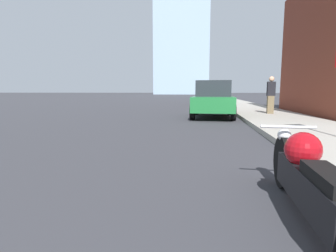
{
  "coord_description": "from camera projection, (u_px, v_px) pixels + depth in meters",
  "views": [
    {
      "loc": [
        2.12,
        2.61,
        1.2
      ],
      "look_at": [
        1.48,
        7.49,
        0.54
      ],
      "focal_mm": 28.0,
      "sensor_mm": 36.0,
      "label": 1
    }
  ],
  "objects": [
    {
      "name": "sidewalk",
      "position": [
        225.0,
        99.0,
        36.5
      ],
      "size": [
        3.0,
        240.0,
        0.15
      ],
      "color": "#9E998E",
      "rests_on": "ground_plane"
    },
    {
      "name": "motorcycle",
      "position": [
        310.0,
        181.0,
        2.34
      ],
      "size": [
        0.62,
        2.59,
        0.8
      ],
      "rotation": [
        0.0,
        0.0,
        -0.05
      ],
      "color": "black",
      "rests_on": "ground_plane"
    },
    {
      "name": "parked_car_green",
      "position": [
        213.0,
        99.0,
        11.99
      ],
      "size": [
        2.02,
        4.12,
        1.66
      ],
      "rotation": [
        0.0,
        0.0,
        -0.05
      ],
      "color": "#1E6B33",
      "rests_on": "ground_plane"
    },
    {
      "name": "parked_car_red",
      "position": [
        207.0,
        95.0,
        23.4
      ],
      "size": [
        2.27,
        4.31,
        1.66
      ],
      "rotation": [
        0.0,
        0.0,
        0.09
      ],
      "color": "red",
      "rests_on": "ground_plane"
    },
    {
      "name": "pedestrian",
      "position": [
        271.0,
        95.0,
        12.22
      ],
      "size": [
        0.36,
        0.24,
        1.73
      ],
      "color": "brown",
      "rests_on": "sidewalk"
    }
  ]
}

